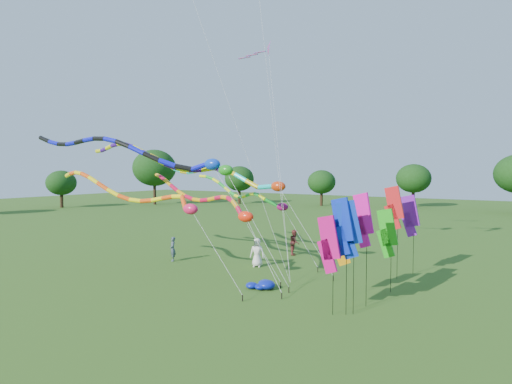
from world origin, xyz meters
The scene contains 21 objects.
ground centered at (0.00, 0.00, 0.00)m, with size 160.00×160.00×0.00m, color #225215.
tree_ring centered at (-0.53, 0.46, 5.47)m, with size 115.78×114.94×9.50m.
tube_kite_red centered at (-3.51, 4.98, 4.25)m, with size 12.91×4.96×6.32m.
tube_kite_orange centered at (-5.44, 1.21, 4.71)m, with size 13.57×1.04×6.53m.
tube_kite_purple centered at (-5.34, 3.38, 6.63)m, with size 15.16×1.13×8.38m.
tube_kite_blue centered at (-7.27, 2.53, 7.10)m, with size 17.74×2.12×8.96m.
tube_kite_cyan centered at (-4.08, 6.96, 5.73)m, with size 14.97×1.80×7.75m.
tube_kite_green centered at (-4.06, 10.07, 4.26)m, with size 12.05×4.10×6.18m.
delta_kite_high_c centered at (-1.58, 8.59, 13.75)m, with size 6.33×5.31×14.81m.
banner_pole_blue_b centered at (6.07, 1.81, 3.65)m, with size 1.15×0.36×4.92m.
banner_pole_magenta_b centered at (6.45, 3.34, 3.79)m, with size 1.11×0.50×5.06m.
banner_pole_green centered at (6.76, 6.10, 2.90)m, with size 1.15×0.31×4.16m.
banner_pole_orange centered at (5.22, 4.01, 2.73)m, with size 1.09×0.55×3.99m.
banner_pole_red centered at (6.35, 8.95, 3.91)m, with size 1.16×0.24×5.17m.
banner_pole_violet centered at (6.85, 10.62, 3.35)m, with size 1.16×0.28×4.61m.
banner_pole_magenta_a centered at (5.61, 1.48, 2.92)m, with size 1.15×0.31×4.18m.
banner_pole_blue_a centered at (6.32, 1.88, 3.54)m, with size 1.14×0.40×4.81m.
blue_nylon_heap centered at (1.18, 3.18, 0.24)m, with size 1.44×0.99×0.51m.
person_a centered at (-1.54, 7.23, 0.89)m, with size 0.87×0.57×1.79m, color silver.
person_b centered at (-7.13, 5.61, 0.80)m, with size 0.59×0.38×1.61m, color #3F4C58.
person_c centered at (-1.26, 11.78, 0.90)m, with size 0.87×0.68×1.80m, color brown.
Camera 1 is at (12.54, -15.10, 6.05)m, focal length 30.00 mm.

